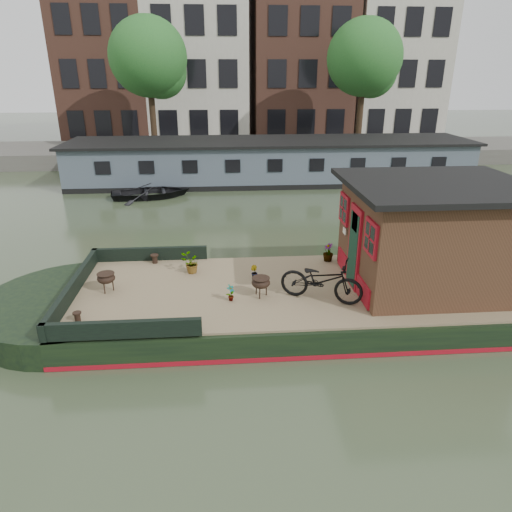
{
  "coord_description": "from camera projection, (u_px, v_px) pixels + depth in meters",
  "views": [
    {
      "loc": [
        -2.55,
        -9.48,
        5.29
      ],
      "look_at": [
        -1.78,
        0.5,
        1.25
      ],
      "focal_mm": 32.0,
      "sensor_mm": 36.0,
      "label": 1
    }
  ],
  "objects": [
    {
      "name": "bollard_port",
      "position": [
        155.0,
        259.0,
        11.91
      ],
      "size": [
        0.21,
        0.21,
        0.24
      ],
      "primitive_type": "cylinder",
      "color": "black",
      "rests_on": "houseboat_deck"
    },
    {
      "name": "brazier_rear",
      "position": [
        107.0,
        282.0,
        10.33
      ],
      "size": [
        0.47,
        0.47,
        0.44
      ],
      "primitive_type": null,
      "rotation": [
        0.0,
        0.0,
        -0.15
      ],
      "color": "black",
      "rests_on": "houseboat_deck"
    },
    {
      "name": "houseboat_hull",
      "position": [
        277.0,
        302.0,
        10.73
      ],
      "size": [
        14.01,
        4.02,
        0.6
      ],
      "color": "black",
      "rests_on": "ground"
    },
    {
      "name": "bollard_stbd",
      "position": [
        77.0,
        317.0,
        9.12
      ],
      "size": [
        0.17,
        0.17,
        0.2
      ],
      "primitive_type": "cylinder",
      "color": "black",
      "rests_on": "houseboat_deck"
    },
    {
      "name": "houseboat_deck",
      "position": [
        333.0,
        286.0,
        10.69
      ],
      "size": [
        11.8,
        3.8,
        0.05
      ],
      "primitive_type": "cube",
      "color": "olive",
      "rests_on": "houseboat_hull"
    },
    {
      "name": "potted_plant_d",
      "position": [
        328.0,
        252.0,
        12.0
      ],
      "size": [
        0.34,
        0.34,
        0.49
      ],
      "primitive_type": "imported",
      "rotation": [
        0.0,
        0.0,
        4.97
      ],
      "color": "#A05D2B",
      "rests_on": "houseboat_deck"
    },
    {
      "name": "potted_plant_b",
      "position": [
        254.0,
        272.0,
        10.99
      ],
      "size": [
        0.23,
        0.24,
        0.33
      ],
      "primitive_type": "imported",
      "rotation": [
        0.0,
        0.0,
        2.21
      ],
      "color": "brown",
      "rests_on": "houseboat_deck"
    },
    {
      "name": "bicycle",
      "position": [
        321.0,
        280.0,
        9.84
      ],
      "size": [
        1.91,
        1.34,
        0.95
      ],
      "primitive_type": "imported",
      "rotation": [
        0.0,
        0.0,
        1.14
      ],
      "color": "black",
      "rests_on": "houseboat_deck"
    },
    {
      "name": "potted_plant_c",
      "position": [
        191.0,
        263.0,
        11.26
      ],
      "size": [
        0.58,
        0.54,
        0.51
      ],
      "primitive_type": "imported",
      "rotation": [
        0.0,
        0.0,
        3.52
      ],
      "color": "#99462C",
      "rests_on": "houseboat_deck"
    },
    {
      "name": "brazier_front",
      "position": [
        261.0,
        287.0,
        10.1
      ],
      "size": [
        0.48,
        0.48,
        0.45
      ],
      "primitive_type": null,
      "rotation": [
        0.0,
        0.0,
        0.16
      ],
      "color": "black",
      "rests_on": "houseboat_deck"
    },
    {
      "name": "potted_plant_a",
      "position": [
        231.0,
        293.0,
        9.9
      ],
      "size": [
        0.24,
        0.24,
        0.38
      ],
      "primitive_type": "imported",
      "rotation": [
        0.0,
        0.0,
        0.8
      ],
      "color": "brown",
      "rests_on": "houseboat_deck"
    },
    {
      "name": "tree_left",
      "position": [
        151.0,
        61.0,
        25.91
      ],
      "size": [
        4.4,
        4.4,
        7.4
      ],
      "color": "#332316",
      "rests_on": "quay"
    },
    {
      "name": "far_houseboat",
      "position": [
        271.0,
        162.0,
        23.51
      ],
      "size": [
        20.4,
        4.4,
        2.11
      ],
      "color": "#444E5B",
      "rests_on": "ground"
    },
    {
      "name": "ground",
      "position": [
        332.0,
        310.0,
        10.93
      ],
      "size": [
        120.0,
        120.0,
        0.0
      ],
      "primitive_type": "plane",
      "color": "#303B25",
      "rests_on": "ground"
    },
    {
      "name": "tree_right",
      "position": [
        366.0,
        61.0,
        26.79
      ],
      "size": [
        4.4,
        4.4,
        7.4
      ],
      "color": "#332316",
      "rests_on": "quay"
    },
    {
      "name": "townhouse_row",
      "position": [
        254.0,
        34.0,
        33.41
      ],
      "size": [
        27.25,
        8.0,
        16.5
      ],
      "color": "brown",
      "rests_on": "ground"
    },
    {
      "name": "bow_bulwark",
      "position": [
        112.0,
        286.0,
        10.26
      ],
      "size": [
        3.0,
        4.0,
        0.35
      ],
      "color": "black",
      "rests_on": "houseboat_deck"
    },
    {
      "name": "quay",
      "position": [
        260.0,
        152.0,
        29.71
      ],
      "size": [
        60.0,
        6.0,
        0.9
      ],
      "primitive_type": "cube",
      "color": "#47443F",
      "rests_on": "ground"
    },
    {
      "name": "dinghy",
      "position": [
        151.0,
        189.0,
        20.66
      ],
      "size": [
        3.93,
        3.15,
        0.72
      ],
      "primitive_type": "imported",
      "rotation": [
        0.0,
        0.0,
        1.77
      ],
      "color": "black",
      "rests_on": "ground"
    },
    {
      "name": "cabin",
      "position": [
        431.0,
        234.0,
        10.38
      ],
      "size": [
        4.0,
        3.5,
        2.42
      ],
      "color": "#321F13",
      "rests_on": "houseboat_deck"
    }
  ]
}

